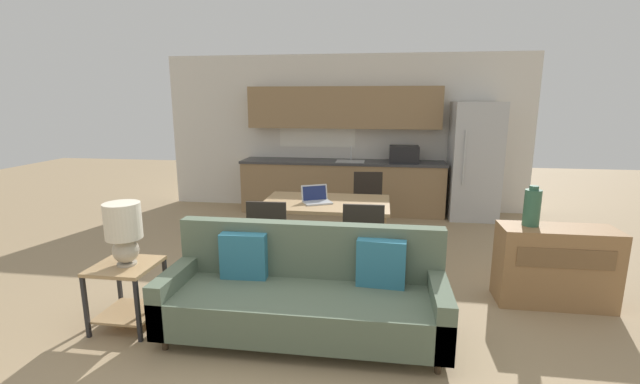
% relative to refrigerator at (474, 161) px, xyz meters
% --- Properties ---
extents(ground_plane, '(20.00, 20.00, 0.00)m').
position_rel_refrigerator_xyz_m(ground_plane, '(-2.17, -4.22, -0.95)').
color(ground_plane, '#9E8460').
extents(wall_back, '(6.40, 0.07, 2.70)m').
position_rel_refrigerator_xyz_m(wall_back, '(-2.18, 0.41, 0.40)').
color(wall_back, silver).
rests_on(wall_back, ground_plane).
extents(kitchen_counter, '(3.48, 0.65, 2.15)m').
position_rel_refrigerator_xyz_m(kitchen_counter, '(-2.15, 0.11, -0.11)').
color(kitchen_counter, '#8E704C').
rests_on(kitchen_counter, ground_plane).
extents(refrigerator, '(0.76, 0.75, 1.90)m').
position_rel_refrigerator_xyz_m(refrigerator, '(0.00, 0.00, 0.00)').
color(refrigerator, '#B7BABC').
rests_on(refrigerator, ground_plane).
extents(dining_table, '(1.50, 0.96, 0.74)m').
position_rel_refrigerator_xyz_m(dining_table, '(-2.14, -2.27, -0.27)').
color(dining_table, tan).
rests_on(dining_table, ground_plane).
extents(couch, '(2.30, 0.80, 0.89)m').
position_rel_refrigerator_xyz_m(couch, '(-2.09, -3.96, -0.61)').
color(couch, '#3D2D1E').
rests_on(couch, ground_plane).
extents(side_table, '(0.50, 0.50, 0.56)m').
position_rel_refrigerator_xyz_m(side_table, '(-3.63, -4.07, -0.57)').
color(side_table, tan).
rests_on(side_table, ground_plane).
extents(table_lamp, '(0.30, 0.30, 0.54)m').
position_rel_refrigerator_xyz_m(table_lamp, '(-3.60, -4.07, -0.07)').
color(table_lamp, '#B2A893').
rests_on(table_lamp, side_table).
extents(credenza, '(1.05, 0.42, 0.76)m').
position_rel_refrigerator_xyz_m(credenza, '(0.17, -3.09, -0.57)').
color(credenza, olive).
rests_on(credenza, ground_plane).
extents(vase, '(0.15, 0.15, 0.38)m').
position_rel_refrigerator_xyz_m(vase, '(-0.07, -3.05, -0.01)').
color(vase, '#336047').
rests_on(vase, credenza).
extents(dining_chair_far_right, '(0.46, 0.46, 0.95)m').
position_rel_refrigerator_xyz_m(dining_chair_far_right, '(-1.66, -1.42, -0.44)').
color(dining_chair_far_right, black).
rests_on(dining_chair_far_right, ground_plane).
extents(dining_chair_near_right, '(0.43, 0.43, 0.95)m').
position_rel_refrigerator_xyz_m(dining_chair_near_right, '(-1.65, -3.10, -0.44)').
color(dining_chair_near_right, black).
rests_on(dining_chair_near_right, ground_plane).
extents(dining_chair_near_left, '(0.44, 0.44, 0.95)m').
position_rel_refrigerator_xyz_m(dining_chair_near_left, '(-2.62, -3.12, -0.44)').
color(dining_chair_near_left, black).
rests_on(dining_chair_near_left, ground_plane).
extents(laptop, '(0.40, 0.37, 0.20)m').
position_rel_refrigerator_xyz_m(laptop, '(-2.25, -2.33, -0.16)').
color(laptop, '#B7BABC').
rests_on(laptop, dining_table).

